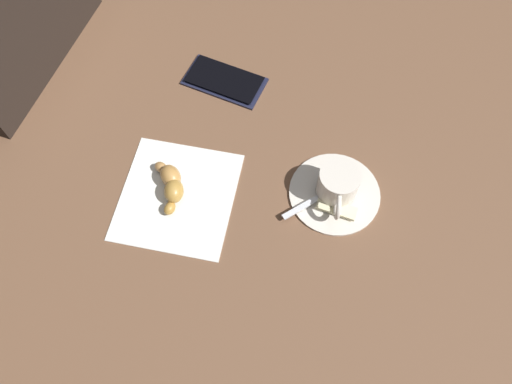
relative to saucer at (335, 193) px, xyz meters
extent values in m
plane|color=brown|center=(-0.12, -0.03, 0.00)|extent=(1.80, 1.80, 0.00)
cylinder|color=silver|center=(0.00, 0.00, 0.00)|extent=(0.15, 0.15, 0.01)
cylinder|color=silver|center=(0.00, 0.00, 0.03)|extent=(0.06, 0.06, 0.05)
cylinder|color=black|center=(0.00, 0.00, 0.04)|extent=(0.05, 0.05, 0.00)
torus|color=silver|center=(0.00, -0.04, 0.03)|extent=(0.01, 0.04, 0.04)
cube|color=silver|center=(-0.04, -0.02, 0.01)|extent=(0.08, 0.07, 0.00)
ellipsoid|color=silver|center=(0.01, 0.01, 0.01)|extent=(0.03, 0.03, 0.01)
cube|color=beige|center=(0.00, -0.03, 0.01)|extent=(0.07, 0.04, 0.01)
cube|color=white|center=(-0.25, -0.03, 0.00)|extent=(0.20, 0.20, 0.00)
ellipsoid|color=#AE7E35|center=(-0.25, -0.06, 0.01)|extent=(0.02, 0.03, 0.02)
ellipsoid|color=#AD813A|center=(-0.25, -0.03, 0.02)|extent=(0.04, 0.04, 0.03)
ellipsoid|color=#B68343|center=(-0.26, 0.00, 0.02)|extent=(0.05, 0.05, 0.03)
ellipsoid|color=#AC7C46|center=(-0.28, 0.01, 0.01)|extent=(0.03, 0.03, 0.02)
cube|color=#1C1E35|center=(-0.20, 0.21, 0.00)|extent=(0.16, 0.11, 0.01)
cube|color=black|center=(-0.20, 0.21, 0.00)|extent=(0.14, 0.10, 0.00)
cube|color=black|center=(-0.56, 0.23, 0.10)|extent=(0.18, 0.36, 0.22)
camera|label=1|loc=(-0.09, -0.35, 0.69)|focal=34.05mm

